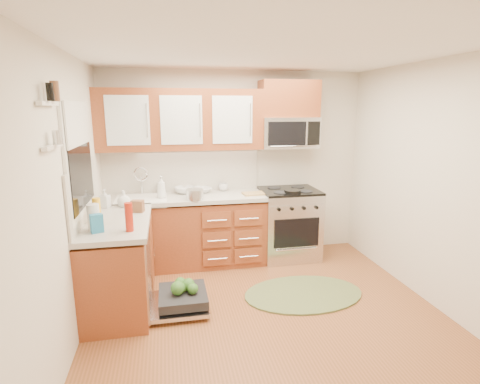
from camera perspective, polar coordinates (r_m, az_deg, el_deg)
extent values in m
plane|color=brown|center=(3.93, 4.29, -18.30)|extent=(3.50, 3.50, 0.00)
plane|color=white|center=(3.40, 5.03, 20.77)|extent=(3.50, 3.50, 0.00)
cube|color=beige|center=(5.13, -0.72, 4.06)|extent=(3.50, 0.04, 2.50)
cube|color=beige|center=(1.91, 19.36, -11.75)|extent=(3.50, 0.04, 2.50)
cube|color=beige|center=(3.43, -24.82, -1.48)|extent=(0.04, 3.50, 2.50)
cube|color=beige|center=(4.27, 27.84, 0.83)|extent=(0.04, 3.50, 2.50)
cube|color=brown|center=(4.95, -8.36, -6.22)|extent=(2.05, 0.60, 0.85)
cube|color=brown|center=(4.12, -17.94, -10.74)|extent=(0.60, 1.25, 0.85)
cube|color=#B5B0A6|center=(4.81, -8.54, -0.90)|extent=(2.07, 0.64, 0.05)
cube|color=#B5B0A6|center=(3.96, -18.26, -4.40)|extent=(0.64, 1.27, 0.05)
cube|color=beige|center=(5.04, -8.82, 3.30)|extent=(2.05, 0.02, 0.57)
cube|color=beige|center=(3.93, -22.84, -0.20)|extent=(0.02, 1.25, 0.57)
cube|color=brown|center=(5.08, 7.43, 13.89)|extent=(0.76, 0.35, 0.47)
cube|color=white|center=(3.82, -23.41, 9.58)|extent=(0.02, 0.96, 0.40)
cube|color=white|center=(2.99, -27.22, 11.92)|extent=(0.04, 0.40, 0.03)
cube|color=white|center=(3.00, -26.65, 6.22)|extent=(0.04, 0.40, 0.03)
cylinder|color=black|center=(4.86, 8.01, 0.09)|extent=(0.23, 0.23, 0.04)
cylinder|color=silver|center=(4.59, -6.91, -0.38)|extent=(0.26, 0.26, 0.13)
cube|color=#A6864C|center=(4.85, 2.23, -0.23)|extent=(0.32, 0.22, 0.02)
cylinder|color=silver|center=(4.99, -11.85, 0.65)|extent=(0.11, 0.11, 0.15)
cylinder|color=white|center=(3.67, -21.42, -3.60)|extent=(0.12, 0.12, 0.24)
cylinder|color=yellow|center=(3.92, -20.99, -2.59)|extent=(0.10, 0.10, 0.24)
cylinder|color=#A81E0E|center=(3.52, -16.56, -3.69)|extent=(0.09, 0.09, 0.27)
cube|color=brown|center=(4.16, -15.34, -2.10)|extent=(0.15, 0.12, 0.13)
cube|color=teal|center=(3.59, -20.99, -4.50)|extent=(0.12, 0.10, 0.17)
imported|color=#999999|center=(4.96, -5.99, 0.27)|extent=(0.36, 0.36, 0.07)
imported|color=#999999|center=(4.95, -8.37, 0.29)|extent=(0.35, 0.35, 0.08)
imported|color=#999999|center=(5.05, -2.56, 0.75)|extent=(0.16, 0.16, 0.10)
imported|color=#999999|center=(4.71, -11.90, 0.72)|extent=(0.13, 0.13, 0.28)
imported|color=#999999|center=(4.45, -19.90, -0.93)|extent=(0.12, 0.12, 0.21)
imported|color=#999999|center=(4.43, -17.32, -0.97)|extent=(0.18, 0.18, 0.19)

